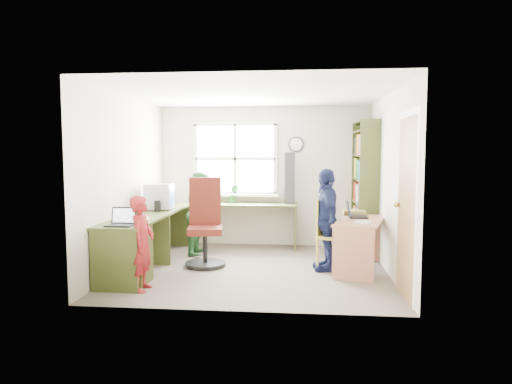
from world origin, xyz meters
TOP-DOWN VIEW (x-y plane):
  - room at (0.01, 0.10)m, footprint 3.64×3.44m
  - l_desk at (-1.31, -0.28)m, footprint 2.38×2.95m
  - right_desk at (1.45, 0.08)m, footprint 0.86×1.31m
  - bookshelf at (1.65, 1.19)m, footprint 0.30×1.02m
  - swivel_chair at (-0.72, 0.17)m, footprint 0.67×0.67m
  - wooden_chair at (1.03, 0.11)m, footprint 0.55×0.55m
  - crt_monitor at (-1.50, 0.51)m, footprint 0.41×0.37m
  - laptop_left at (-1.48, -1.00)m, footprint 0.31×0.26m
  - laptop_right at (1.38, 0.31)m, footprint 0.30×0.36m
  - speaker_a at (-1.45, 0.26)m, footprint 0.09×0.09m
  - speaker_b at (-1.46, 0.80)m, footprint 0.10×0.10m
  - cd_tower at (0.44, 1.50)m, footprint 0.19×0.18m
  - game_box at (1.42, 0.61)m, footprint 0.32×0.32m
  - paper_a at (-1.45, -0.44)m, footprint 0.32×0.36m
  - paper_b at (1.44, -0.13)m, footprint 0.29×0.34m
  - potted_plant at (-0.51, 1.50)m, footprint 0.18×0.15m
  - person_red at (-1.21, -1.09)m, footprint 0.27×0.41m
  - person_green at (-0.93, 0.88)m, footprint 0.53×0.66m
  - person_navy at (0.98, 0.05)m, footprint 0.43×0.85m

SIDE VIEW (x-z plane):
  - l_desk at x=-1.31m, z-range 0.08..0.83m
  - right_desk at x=1.45m, z-range 0.16..0.86m
  - wooden_chair at x=1.03m, z-range 0.04..1.01m
  - swivel_chair at x=-0.72m, z-range -0.09..1.16m
  - person_red at x=-1.21m, z-range 0.00..1.11m
  - person_green at x=-0.93m, z-range 0.00..1.30m
  - person_navy at x=0.98m, z-range 0.00..1.39m
  - paper_b at x=1.44m, z-range 0.70..0.70m
  - game_box at x=1.42m, z-range 0.70..0.76m
  - paper_a at x=-1.45m, z-range 0.75..0.75m
  - laptop_right at x=1.38m, z-range 0.63..0.88m
  - laptop_left at x=-1.48m, z-range 0.69..0.91m
  - speaker_a at x=-1.45m, z-range 0.75..0.91m
  - speaker_b at x=-1.46m, z-range 0.75..0.94m
  - potted_plant at x=-0.51m, z-range 0.75..1.07m
  - crt_monitor at x=-1.50m, z-range 0.75..1.14m
  - bookshelf at x=1.65m, z-range -0.05..2.05m
  - cd_tower at x=0.44m, z-range 0.75..1.61m
  - room at x=0.01m, z-range 0.00..2.44m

